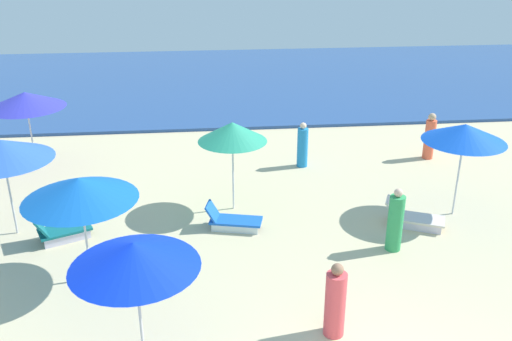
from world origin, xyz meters
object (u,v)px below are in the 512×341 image
(umbrella_4, at_px, (232,132))
(lounge_chair_8_0, at_px, (60,230))
(umbrella_8, at_px, (2,150))
(beachgoer_3, at_px, (303,146))
(beachgoer_2, at_px, (335,303))
(beachgoer_1, at_px, (430,137))
(beachgoer_0, at_px, (395,222))
(umbrella_5, at_px, (79,189))
(lounge_chair_4_0, at_px, (232,220))
(lounge_chair_1_0, at_px, (413,217))
(umbrella_1, at_px, (465,133))
(umbrella_3, at_px, (134,255))
(umbrella_6, at_px, (25,100))

(umbrella_4, distance_m, lounge_chair_8_0, 4.99)
(umbrella_8, xyz_separation_m, beachgoer_3, (8.01, 3.66, -1.58))
(umbrella_4, bearing_deg, lounge_chair_8_0, -163.74)
(beachgoer_2, xyz_separation_m, beachgoer_3, (0.86, 8.29, -0.02))
(lounge_chair_8_0, distance_m, beachgoer_1, 12.03)
(beachgoer_0, bearing_deg, umbrella_8, 53.52)
(lounge_chair_8_0, bearing_deg, umbrella_5, -174.29)
(lounge_chair_4_0, xyz_separation_m, beachgoer_1, (6.90, 4.24, 0.51))
(beachgoer_2, relative_size, beachgoer_3, 1.04)
(beachgoer_1, bearing_deg, lounge_chair_1_0, 49.29)
(umbrella_8, xyz_separation_m, beachgoer_1, (12.37, 3.93, -1.53))
(beachgoer_0, bearing_deg, umbrella_1, -79.67)
(lounge_chair_4_0, distance_m, umbrella_5, 4.29)
(beachgoer_0, height_order, beachgoer_2, beachgoer_0)
(umbrella_8, relative_size, beachgoer_2, 1.63)
(beachgoer_0, distance_m, beachgoer_3, 5.53)
(umbrella_4, distance_m, beachgoer_3, 4.04)
(lounge_chair_1_0, bearing_deg, umbrella_8, 110.18)
(umbrella_4, relative_size, beachgoer_2, 1.62)
(beachgoer_1, xyz_separation_m, beachgoer_2, (-5.22, -8.56, -0.03))
(umbrella_8, bearing_deg, beachgoer_3, 24.56)
(umbrella_3, height_order, umbrella_4, umbrella_3)
(umbrella_8, bearing_deg, beachgoer_0, -10.50)
(umbrella_1, distance_m, umbrella_6, 12.95)
(umbrella_1, relative_size, umbrella_4, 1.02)
(umbrella_1, distance_m, lounge_chair_4_0, 6.39)
(lounge_chair_4_0, bearing_deg, umbrella_3, 173.06)
(umbrella_3, distance_m, beachgoer_1, 12.75)
(lounge_chair_1_0, height_order, umbrella_5, umbrella_5)
(beachgoer_3, bearing_deg, lounge_chair_4_0, 48.80)
(lounge_chair_1_0, height_order, umbrella_3, umbrella_3)
(lounge_chair_4_0, height_order, umbrella_5, umbrella_5)
(umbrella_3, relative_size, umbrella_5, 1.04)
(umbrella_3, height_order, lounge_chair_8_0, umbrella_3)
(umbrella_1, distance_m, umbrella_3, 9.40)
(beachgoer_1, height_order, beachgoer_3, beachgoer_1)
(umbrella_8, xyz_separation_m, beachgoer_2, (7.16, -4.63, -1.56))
(umbrella_8, bearing_deg, umbrella_1, -0.44)
(umbrella_1, height_order, lounge_chair_8_0, umbrella_1)
(lounge_chair_1_0, distance_m, umbrella_8, 10.39)
(beachgoer_0, height_order, beachgoer_3, beachgoer_0)
(umbrella_5, height_order, umbrella_8, umbrella_8)
(lounge_chair_1_0, distance_m, umbrella_3, 8.25)
(beachgoer_2, bearing_deg, beachgoer_1, -98.97)
(lounge_chair_1_0, height_order, lounge_chair_4_0, lounge_chair_1_0)
(beachgoer_2, bearing_deg, lounge_chair_1_0, -104.61)
(lounge_chair_1_0, bearing_deg, umbrella_4, 96.09)
(umbrella_4, bearing_deg, umbrella_3, -107.81)
(umbrella_6, xyz_separation_m, beachgoer_0, (9.92, -6.14, -1.53))
(lounge_chair_4_0, distance_m, lounge_chair_8_0, 4.29)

